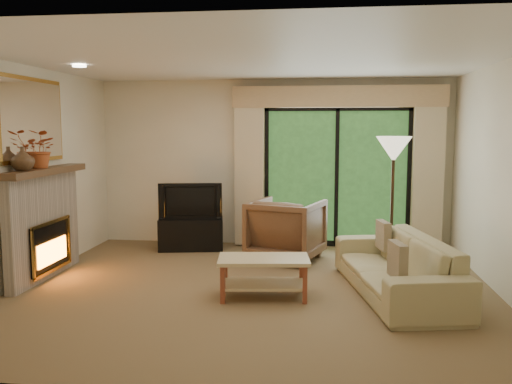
# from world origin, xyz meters

# --- Properties ---
(floor) EXTENTS (5.50, 5.50, 0.00)m
(floor) POSITION_xyz_m (0.00, 0.00, 0.00)
(floor) COLOR brown
(floor) RESTS_ON ground
(ceiling) EXTENTS (5.50, 5.50, 0.00)m
(ceiling) POSITION_xyz_m (0.00, 0.00, 2.60)
(ceiling) COLOR white
(ceiling) RESTS_ON ground
(wall_back) EXTENTS (5.00, 0.00, 5.00)m
(wall_back) POSITION_xyz_m (0.00, 2.50, 1.30)
(wall_back) COLOR beige
(wall_back) RESTS_ON ground
(wall_front) EXTENTS (5.00, 0.00, 5.00)m
(wall_front) POSITION_xyz_m (0.00, -2.50, 1.30)
(wall_front) COLOR beige
(wall_front) RESTS_ON ground
(wall_left) EXTENTS (0.00, 5.00, 5.00)m
(wall_left) POSITION_xyz_m (-2.75, 0.00, 1.30)
(wall_left) COLOR beige
(wall_left) RESTS_ON ground
(wall_right) EXTENTS (0.00, 5.00, 5.00)m
(wall_right) POSITION_xyz_m (2.75, 0.00, 1.30)
(wall_right) COLOR beige
(wall_right) RESTS_ON ground
(fireplace) EXTENTS (0.24, 1.70, 1.37)m
(fireplace) POSITION_xyz_m (-2.63, 0.20, 0.69)
(fireplace) COLOR gray
(fireplace) RESTS_ON floor
(mirror) EXTENTS (0.07, 1.45, 1.02)m
(mirror) POSITION_xyz_m (-2.71, 0.20, 1.95)
(mirror) COLOR gold
(mirror) RESTS_ON wall_left
(sliding_door) EXTENTS (2.26, 0.10, 2.16)m
(sliding_door) POSITION_xyz_m (1.00, 2.45, 1.10)
(sliding_door) COLOR black
(sliding_door) RESTS_ON floor
(curtain_left) EXTENTS (0.45, 0.18, 2.35)m
(curtain_left) POSITION_xyz_m (-0.35, 2.34, 1.20)
(curtain_left) COLOR #CDB791
(curtain_left) RESTS_ON floor
(curtain_right) EXTENTS (0.45, 0.18, 2.35)m
(curtain_right) POSITION_xyz_m (2.35, 2.34, 1.20)
(curtain_right) COLOR #CDB791
(curtain_right) RESTS_ON floor
(cornice) EXTENTS (3.20, 0.24, 0.32)m
(cornice) POSITION_xyz_m (1.00, 2.36, 2.32)
(cornice) COLOR tan
(cornice) RESTS_ON wall_back
(media_console) EXTENTS (1.03, 0.60, 0.48)m
(media_console) POSITION_xyz_m (-1.20, 1.95, 0.24)
(media_console) COLOR black
(media_console) RESTS_ON floor
(tv) EXTENTS (0.96, 0.29, 0.55)m
(tv) POSITION_xyz_m (-1.20, 1.95, 0.76)
(tv) COLOR black
(tv) RESTS_ON media_console
(armchair) EXTENTS (1.17, 1.19, 0.87)m
(armchair) POSITION_xyz_m (0.29, 1.47, 0.43)
(armchair) COLOR brown
(armchair) RESTS_ON floor
(sofa) EXTENTS (1.29, 2.36, 0.65)m
(sofa) POSITION_xyz_m (1.61, 0.03, 0.33)
(sofa) COLOR tan
(sofa) RESTS_ON floor
(pillow_near) EXTENTS (0.16, 0.37, 0.36)m
(pillow_near) POSITION_xyz_m (1.53, -0.61, 0.54)
(pillow_near) COLOR #4C3E25
(pillow_near) RESTS_ON sofa
(pillow_far) EXTENTS (0.16, 0.36, 0.35)m
(pillow_far) POSITION_xyz_m (1.53, 0.67, 0.54)
(pillow_far) COLOR #4C3E25
(pillow_far) RESTS_ON sofa
(coffee_table) EXTENTS (1.05, 0.66, 0.45)m
(coffee_table) POSITION_xyz_m (0.15, -0.26, 0.22)
(coffee_table) COLOR tan
(coffee_table) RESTS_ON floor
(floor_lamp) EXTENTS (0.56, 0.56, 1.74)m
(floor_lamp) POSITION_xyz_m (1.71, 1.29, 0.87)
(floor_lamp) COLOR beige
(floor_lamp) RESTS_ON floor
(vase) EXTENTS (0.33, 0.33, 0.27)m
(vase) POSITION_xyz_m (-2.61, -0.23, 1.51)
(vase) COLOR #4C341F
(vase) RESTS_ON fireplace
(branches) EXTENTS (0.44, 0.39, 0.46)m
(branches) POSITION_xyz_m (-2.61, 0.18, 1.60)
(branches) COLOR #B24F24
(branches) RESTS_ON fireplace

